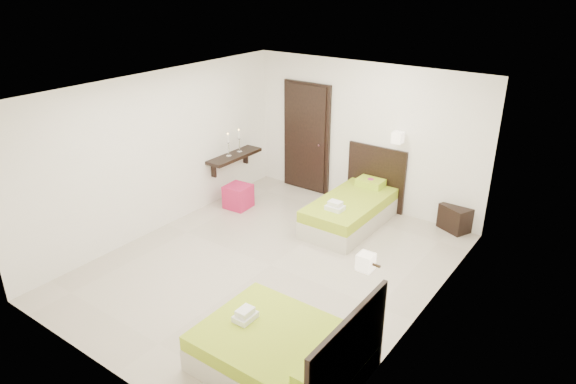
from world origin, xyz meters
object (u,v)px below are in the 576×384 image
Objects in this scene: bed_double at (286,353)px; nightstand at (457,217)px; ottoman at (238,196)px; bed_single at (353,209)px.

bed_double is 4.39m from nightstand.
nightstand is 1.13× the size of ottoman.
ottoman is (-3.18, 2.89, -0.05)m from bed_double.
ottoman is at bearing -162.42° from bed_single.
bed_single is 2.12m from ottoman.
bed_double is 3.57× the size of nightstand.
bed_single reaches higher than bed_double.
bed_single is 3.72m from bed_double.
bed_double is at bearing -42.28° from ottoman.
nightstand is at bearing 85.39° from bed_double.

